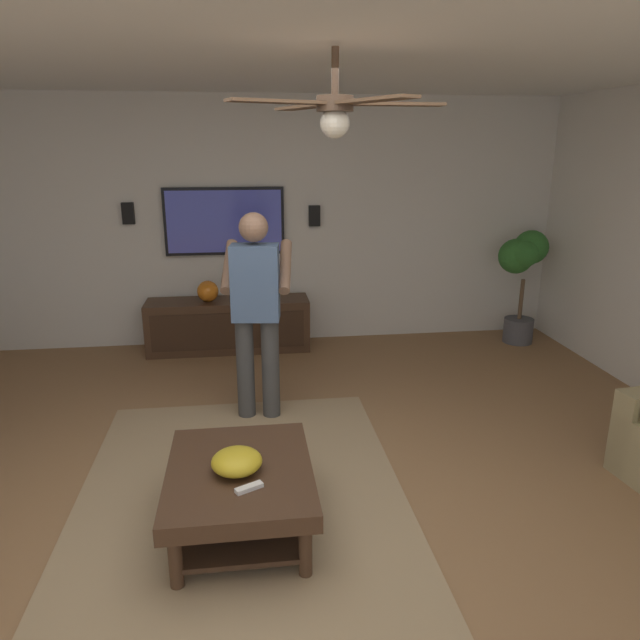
# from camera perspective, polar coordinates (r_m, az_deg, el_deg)

# --- Properties ---
(ground_plane) EXTENTS (8.16, 8.16, 0.00)m
(ground_plane) POSITION_cam_1_polar(r_m,az_deg,el_deg) (3.60, -4.34, -19.28)
(ground_plane) COLOR olive
(wall_back_tv) EXTENTS (0.10, 6.86, 2.62)m
(wall_back_tv) POSITION_cam_1_polar(r_m,az_deg,el_deg) (6.41, -6.44, 9.38)
(wall_back_tv) COLOR silver
(wall_back_tv) RESTS_ON ground
(ceiling_slab) EXTENTS (7.00, 6.86, 0.10)m
(ceiling_slab) POSITION_cam_1_polar(r_m,az_deg,el_deg) (2.97, -5.60, 27.54)
(ceiling_slab) COLOR white
(area_rug) EXTENTS (3.01, 2.03, 0.01)m
(area_rug) POSITION_cam_1_polar(r_m,az_deg,el_deg) (3.74, -7.62, -17.72)
(area_rug) COLOR #9E8460
(area_rug) RESTS_ON ground
(coffee_table) EXTENTS (1.00, 0.80, 0.40)m
(coffee_table) POSITION_cam_1_polar(r_m,az_deg,el_deg) (3.41, -7.79, -15.58)
(coffee_table) COLOR #422B1C
(coffee_table) RESTS_ON ground
(media_console) EXTENTS (0.45, 1.70, 0.55)m
(media_console) POSITION_cam_1_polar(r_m,az_deg,el_deg) (6.30, -8.90, -0.49)
(media_console) COLOR #422B1C
(media_console) RESTS_ON ground
(tv) EXTENTS (0.05, 1.25, 0.71)m
(tv) POSITION_cam_1_polar(r_m,az_deg,el_deg) (6.32, -9.30, 9.48)
(tv) COLOR black
(person_standing) EXTENTS (0.58, 0.59, 1.64)m
(person_standing) POSITION_cam_1_polar(r_m,az_deg,el_deg) (4.53, -6.24, 1.51)
(person_standing) COLOR #3F3F3F
(person_standing) RESTS_ON ground
(potted_plant_tall) EXTENTS (0.45, 0.52, 1.25)m
(potted_plant_tall) POSITION_cam_1_polar(r_m,az_deg,el_deg) (6.67, 19.10, 5.02)
(potted_plant_tall) COLOR #4C4C51
(potted_plant_tall) RESTS_ON ground
(bowl) EXTENTS (0.28, 0.28, 0.12)m
(bowl) POSITION_cam_1_polar(r_m,az_deg,el_deg) (3.30, -8.12, -13.50)
(bowl) COLOR gold
(bowl) RESTS_ON coffee_table
(remote_white) EXTENTS (0.11, 0.15, 0.02)m
(remote_white) POSITION_cam_1_polar(r_m,az_deg,el_deg) (3.16, -6.93, -15.93)
(remote_white) COLOR white
(remote_white) RESTS_ON coffee_table
(vase_round) EXTENTS (0.22, 0.22, 0.22)m
(vase_round) POSITION_cam_1_polar(r_m,az_deg,el_deg) (6.18, -10.89, 2.77)
(vase_round) COLOR orange
(vase_round) RESTS_ON media_console
(wall_speaker_left) EXTENTS (0.06, 0.12, 0.22)m
(wall_speaker_left) POSITION_cam_1_polar(r_m,az_deg,el_deg) (6.37, -0.54, 10.13)
(wall_speaker_left) COLOR black
(wall_speaker_right) EXTENTS (0.06, 0.12, 0.22)m
(wall_speaker_right) POSITION_cam_1_polar(r_m,az_deg,el_deg) (6.42, -18.21, 9.85)
(wall_speaker_right) COLOR black
(ceiling_fan) EXTENTS (1.14, 1.18, 0.46)m
(ceiling_fan) POSITION_cam_1_polar(r_m,az_deg,el_deg) (3.31, 1.54, 19.86)
(ceiling_fan) COLOR #4C3828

